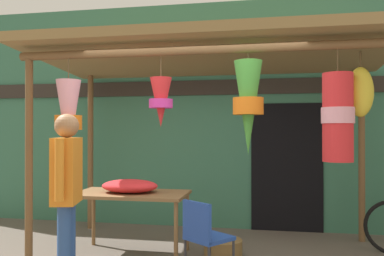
{
  "coord_description": "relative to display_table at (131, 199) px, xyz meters",
  "views": [
    {
      "loc": [
        0.85,
        -4.38,
        1.57
      ],
      "look_at": [
        -0.11,
        0.68,
        1.6
      ],
      "focal_mm": 37.81,
      "sensor_mm": 36.0,
      "label": 1
    }
  ],
  "objects": [
    {
      "name": "wicker_basket_by_table",
      "position": [
        1.15,
        0.13,
        -0.6
      ],
      "size": [
        0.48,
        0.48,
        0.21
      ],
      "primitive_type": "cylinder",
      "color": "brown",
      "rests_on": "ground_plane"
    },
    {
      "name": "shop_facade",
      "position": [
        0.87,
        1.74,
        1.12
      ],
      "size": [
        10.45,
        0.29,
        3.66
      ],
      "color": "#387056",
      "rests_on": "ground_plane"
    },
    {
      "name": "market_stall_canopy",
      "position": [
        1.01,
        0.18,
        1.63
      ],
      "size": [
        4.63,
        2.2,
        2.72
      ],
      "color": "brown",
      "rests_on": "ground_plane"
    },
    {
      "name": "folding_chair",
      "position": [
        1.05,
        -0.72,
        -0.21
      ],
      "size": [
        0.56,
        0.56,
        0.84
      ],
      "color": "#2347A8",
      "rests_on": "ground_plane"
    },
    {
      "name": "flower_heap_on_table",
      "position": [
        -0.0,
        -0.02,
        0.16
      ],
      "size": [
        0.72,
        0.51,
        0.16
      ],
      "color": "red",
      "rests_on": "display_table"
    },
    {
      "name": "display_table",
      "position": [
        0.0,
        0.0,
        0.0
      ],
      "size": [
        1.42,
        0.76,
        0.79
      ],
      "color": "brown",
      "rests_on": "ground_plane"
    },
    {
      "name": "vendor_in_orange",
      "position": [
        -0.23,
        -1.23,
        0.32
      ],
      "size": [
        0.31,
        0.58,
        1.74
      ],
      "color": "#2D5193",
      "rests_on": "ground_plane"
    }
  ]
}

